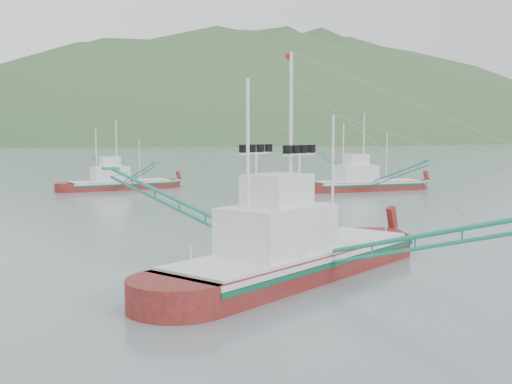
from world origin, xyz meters
name	(u,v)px	position (x,y,z in m)	size (l,w,h in m)	color
ground	(309,262)	(0.00, 0.00, 0.00)	(1200.00, 1200.00, 0.00)	slate
main_boat	(295,228)	(-2.48, -2.62, 2.29)	(15.76, 26.61, 11.26)	maroon
bg_boat_far	(119,179)	(3.27, 47.41, 1.24)	(12.46, 22.29, 9.02)	maroon
bg_boat_right	(365,177)	(28.62, 32.44, 1.53)	(13.79, 24.23, 9.85)	maroon
headland_right	(272,141)	(240.00, 430.00, 0.00)	(684.00, 432.00, 306.00)	#36562C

